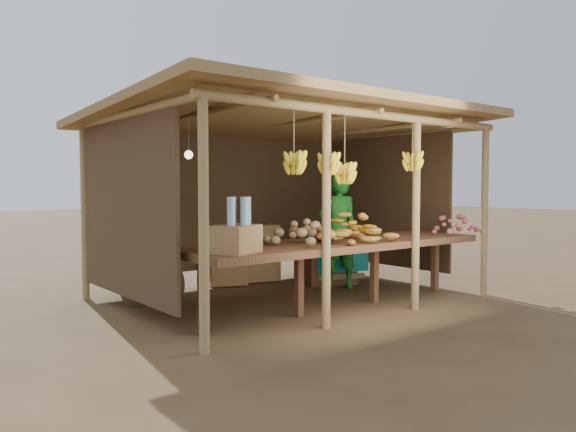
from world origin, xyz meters
TOP-DOWN VIEW (x-y plane):
  - ground at (0.00, 0.00)m, footprint 60.00×60.00m
  - stall_structure at (-0.03, -0.00)m, footprint 4.70×3.50m
  - counter at (0.00, -0.95)m, footprint 3.90×1.05m
  - potato_heap at (-0.42, -1.00)m, footprint 1.15×0.93m
  - sweet_potato_heap at (0.03, -1.16)m, footprint 0.99×0.79m
  - onion_heap at (1.89, -1.16)m, footprint 0.92×0.72m
  - banana_pile at (0.44, -0.70)m, footprint 0.71×0.50m
  - tomato_basin at (-1.33, -0.90)m, footprint 0.40×0.40m
  - bottle_box at (-1.58, -1.20)m, footprint 0.52×0.48m
  - vendor at (0.90, 0.02)m, footprint 0.68×0.55m
  - tarp_crate at (1.10, 0.46)m, footprint 0.99×0.92m
  - carton_stack at (0.21, 1.20)m, footprint 1.20×0.55m
  - burlap_sacks at (-1.54, 0.73)m, footprint 0.82×0.43m

SIDE VIEW (x-z plane):
  - ground at x=0.00m, z-range 0.00..0.00m
  - burlap_sacks at x=-1.54m, z-range -0.04..0.54m
  - carton_stack at x=0.21m, z-range -0.05..0.79m
  - tarp_crate at x=1.10m, z-range -0.09..0.87m
  - counter at x=0.00m, z-range 0.34..1.14m
  - vendor at x=0.90m, z-range 0.00..1.62m
  - tomato_basin at x=-1.33m, z-range 0.78..0.99m
  - banana_pile at x=0.44m, z-range 0.80..1.15m
  - sweet_potato_heap at x=0.03m, z-range 0.80..1.15m
  - onion_heap at x=1.89m, z-range 0.80..1.16m
  - potato_heap at x=-0.42m, z-range 0.80..1.17m
  - bottle_box at x=-1.58m, z-range 0.74..1.27m
  - stall_structure at x=-0.03m, z-range 0.70..3.13m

